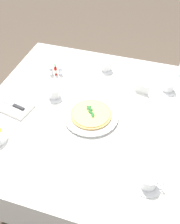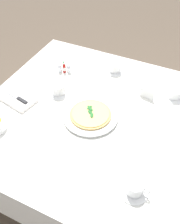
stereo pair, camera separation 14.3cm
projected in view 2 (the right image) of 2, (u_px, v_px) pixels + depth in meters
The scene contains 14 objects.
ground_plane at pixel (90, 179), 1.98m from camera, with size 8.00×8.00×0.00m, color brown.
dining_table at pixel (90, 126), 1.55m from camera, with size 1.22×1.22×0.74m.
pizza_plate at pixel (91, 116), 1.42m from camera, with size 0.31×0.31×0.02m.
pizza at pixel (91, 114), 1.42m from camera, with size 0.23×0.23×0.02m.
coffee_cup_center_back at pixel (59, 90), 1.55m from camera, with size 0.13×0.13×0.07m.
coffee_cup_far_left at pixel (135, 188), 1.10m from camera, with size 0.13×0.13×0.07m.
coffee_cup_right_edge at pixel (175, 94), 1.53m from camera, with size 0.13×0.13×0.06m.
coffee_cup_near_right at pixel (115, 67), 1.71m from camera, with size 0.13×0.13×0.07m.
napkin_folded at pixel (17, 99), 1.53m from camera, with size 0.24×0.17×0.02m.
dinner_knife at pixel (16, 97), 1.52m from camera, with size 0.19×0.06×0.01m.
hot_sauce_bottle at pixel (64, 68), 1.71m from camera, with size 0.02×0.02×0.08m.
salt_shaker at pixel (60, 69), 1.71m from camera, with size 0.03×0.03×0.06m.
pepper_shaker at pixel (69, 69), 1.71m from camera, with size 0.03×0.03×0.06m.
menu_card at pixel (147, 94), 1.52m from camera, with size 0.09×0.02×0.06m.
Camera 2 is at (-0.45, 0.93, 1.77)m, focal length 41.19 mm.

